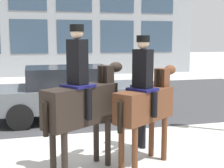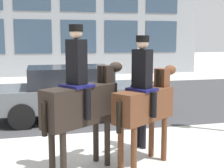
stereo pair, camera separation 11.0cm
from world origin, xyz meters
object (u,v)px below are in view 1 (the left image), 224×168
Objects in this scene: mounted_horse_lead at (83,100)px; pedestrian_bystander at (140,106)px; street_car_near_lane at (71,92)px; mounted_horse_companion at (146,100)px.

mounted_horse_lead is 1.72m from pedestrian_bystander.
mounted_horse_lead is at bearing -0.33° from pedestrian_bystander.
mounted_horse_lead is 0.55× the size of street_car_near_lane.
pedestrian_bystander is (0.22, 0.89, -0.32)m from mounted_horse_companion.
mounted_horse_lead is 1.19m from mounted_horse_companion.
mounted_horse_lead reaches higher than mounted_horse_companion.
pedestrian_bystander reaches higher than street_car_near_lane.
mounted_horse_lead is at bearing 147.57° from mounted_horse_companion.
street_car_near_lane is at bearing -101.74° from pedestrian_bystander.
mounted_horse_lead is at bearing -94.11° from street_car_near_lane.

